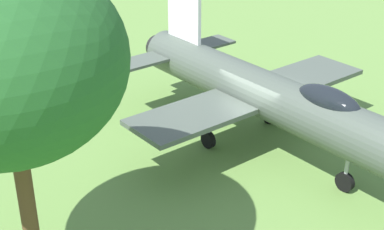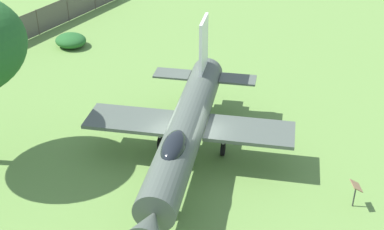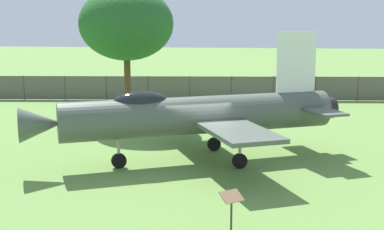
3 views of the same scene
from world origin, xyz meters
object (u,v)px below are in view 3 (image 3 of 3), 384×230
(shrub_near_fence, at_px, (318,102))
(display_jet, at_px, (193,114))
(shade_tree, at_px, (126,24))
(info_plaque, at_px, (231,202))

(shrub_near_fence, bearing_deg, display_jet, 154.96)
(shade_tree, distance_m, info_plaque, 16.63)
(display_jet, relative_size, info_plaque, 11.04)
(shade_tree, relative_size, shrub_near_fence, 3.62)
(shrub_near_fence, bearing_deg, info_plaque, 167.43)
(display_jet, bearing_deg, info_plaque, 80.72)
(display_jet, xyz_separation_m, shade_tree, (7.56, 4.70, 3.63))
(display_jet, height_order, shrub_near_fence, display_jet)
(shade_tree, bearing_deg, display_jet, -148.13)
(shade_tree, height_order, shrub_near_fence, shade_tree)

